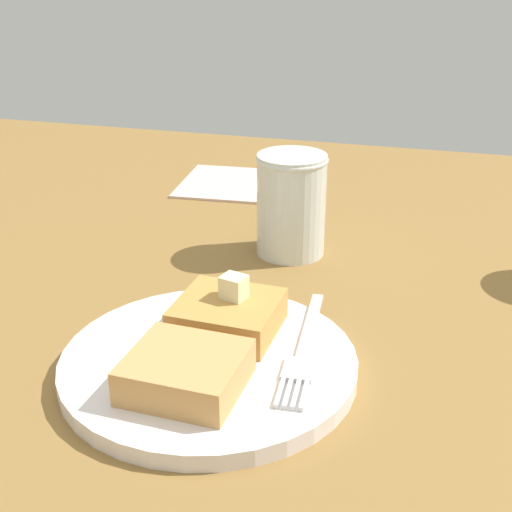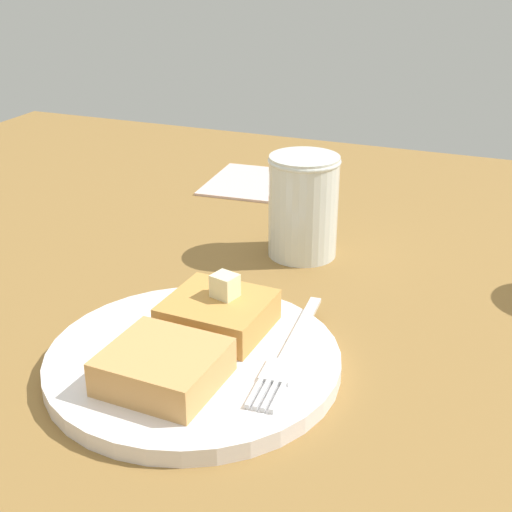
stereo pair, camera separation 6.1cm
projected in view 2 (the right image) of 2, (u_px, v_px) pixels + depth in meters
The scene contains 8 objects.
table_surface at pixel (173, 341), 59.33cm from camera, with size 120.52×120.52×2.63cm, color olive.
plate at pixel (193, 360), 52.99cm from camera, with size 21.92×21.92×1.32cm.
toast_slice_left at pixel (218, 314), 55.61cm from camera, with size 7.20×7.67×2.55cm, color #C58D43.
toast_slice_middle at pixel (163, 367), 48.84cm from camera, with size 7.20×7.67×2.55cm, color tan.
butter_pat_primary at pixel (223, 288), 54.87cm from camera, with size 1.85×1.66×1.85cm, color beige.
fork at pixel (287, 355), 52.27cm from camera, with size 16.06×2.54×0.36cm.
syrup_jar at pixel (303, 211), 70.36cm from camera, with size 7.08×7.08×10.25cm.
napkin at pixel (257, 183), 92.30cm from camera, with size 13.21×12.10×0.30cm, color beige.
Camera 2 is at (44.86, 25.33, 32.37)cm, focal length 50.00 mm.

